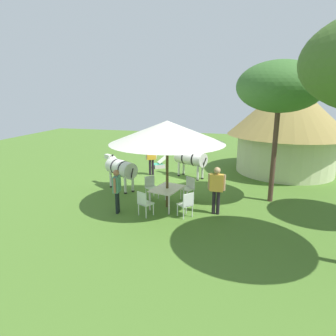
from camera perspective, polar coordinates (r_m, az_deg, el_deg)
ground_plane at (r=14.51m, az=0.06°, el=-2.76°), size 36.00×36.00×0.00m
thatched_hut at (r=17.16m, az=21.80°, el=8.00°), size 6.22×6.22×4.86m
shade_umbrella at (r=10.84m, az=-0.16°, el=6.82°), size 4.21×4.21×3.26m
patio_dining_table at (r=11.33m, az=-0.15°, el=-4.23°), size 1.52×1.21×0.74m
patio_chair_near_hut at (r=10.46m, az=3.52°, el=-6.68°), size 0.61×0.61×0.90m
patio_chair_east_end at (r=12.19m, az=3.95°, el=-3.58°), size 0.59×0.59×0.90m
patio_chair_near_lawn at (r=12.35m, az=-3.25°, el=-3.34°), size 0.61×0.61×0.90m
patio_chair_west_end at (r=10.57m, az=-4.57°, el=-6.46°), size 0.58×0.58×0.90m
guest_beside_umbrella at (r=10.83m, az=-9.70°, el=-3.62°), size 0.57×0.26×1.60m
guest_behind_table at (r=10.68m, az=9.20°, el=-3.42°), size 0.23×0.62×1.73m
standing_watcher at (r=15.61m, az=-3.19°, el=2.23°), size 0.39×0.53×1.66m
striped_lounge_chair at (r=17.27m, az=-1.58°, el=0.91°), size 0.87×0.96×0.65m
zebra_nearest_camera at (r=15.19m, az=4.16°, el=1.87°), size 1.38×2.08×1.53m
zebra_by_umbrella at (r=13.45m, az=-9.03°, el=-0.01°), size 1.51×1.96×1.51m
acacia_tree_behind_hut at (r=12.07m, az=20.48°, el=14.19°), size 3.15×3.15×5.38m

